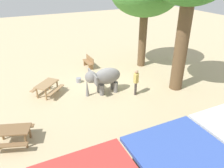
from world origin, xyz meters
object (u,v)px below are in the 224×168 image
Objects in this scene: picnic_table_far at (13,133)px; feed_bucket at (79,80)px; person_handler at (136,80)px; elephant at (104,78)px; wooden_bench at (89,62)px; picnic_table_near at (47,86)px.

feed_bucket is (-4.44, -4.64, -0.43)m from picnic_table_far.
person_handler is 4.17m from feed_bucket.
elephant is 1.63× the size of wooden_bench.
picnic_table_near is (3.83, 3.08, 0.12)m from wooden_bench.
elephant reaches higher than picnic_table_near.
picnic_table_near is 1.10× the size of picnic_table_far.
picnic_table_far reaches higher than feed_bucket.
person_handler is 5.45m from picnic_table_near.
wooden_bench reaches higher than picnic_table_near.
picnic_table_near is 5.85× the size of feed_bucket.
picnic_table_far is 5.30× the size of feed_bucket.
elephant is at bearing 3.88° from person_handler.
elephant is 6.41× the size of feed_bucket.
person_handler is 0.85× the size of picnic_table_far.
wooden_bench is 9.16m from picnic_table_far.
picnic_table_far is (2.19, 3.82, 0.00)m from picnic_table_near.
elephant is at bearing -64.59° from picnic_table_near.
person_handler is at bearing -148.34° from picnic_table_far.
picnic_table_near is at bearing -19.13° from elephant.
person_handler is at bearing 130.92° from feed_bucket.
picnic_table_near is 4.40m from picnic_table_far.
picnic_table_far is at bearing 46.26° from feed_bucket.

